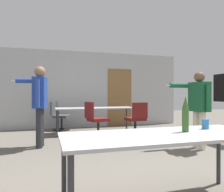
{
  "coord_description": "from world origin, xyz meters",
  "views": [
    {
      "loc": [
        -1.42,
        -1.5,
        1.13
      ],
      "look_at": [
        -0.19,
        2.62,
        1.1
      ],
      "focal_mm": 35.0,
      "sensor_mm": 36.0,
      "label": 1
    }
  ],
  "objects_px": {
    "person_far_watching": "(39,98)",
    "drink_cup": "(205,124)",
    "person_right_polo": "(199,103)",
    "office_chair_side_rolled": "(59,117)",
    "beer_bottle": "(185,115)",
    "office_chair_near_pushed": "(137,120)",
    "office_chair_far_left": "(96,121)"
  },
  "relations": [
    {
      "from": "person_far_watching",
      "to": "drink_cup",
      "type": "distance_m",
      "value": 3.43
    },
    {
      "from": "person_right_polo",
      "to": "office_chair_side_rolled",
      "type": "relative_size",
      "value": 1.78
    },
    {
      "from": "person_far_watching",
      "to": "beer_bottle",
      "type": "distance_m",
      "value": 3.34
    },
    {
      "from": "drink_cup",
      "to": "beer_bottle",
      "type": "bearing_deg",
      "value": -163.5
    },
    {
      "from": "person_right_polo",
      "to": "drink_cup",
      "type": "xyz_separation_m",
      "value": [
        -1.31,
        -1.77,
        -0.17
      ]
    },
    {
      "from": "office_chair_near_pushed",
      "to": "drink_cup",
      "type": "height_order",
      "value": "office_chair_near_pushed"
    },
    {
      "from": "person_right_polo",
      "to": "person_far_watching",
      "type": "xyz_separation_m",
      "value": [
        -3.19,
        1.09,
        0.08
      ]
    },
    {
      "from": "person_far_watching",
      "to": "office_chair_side_rolled",
      "type": "distance_m",
      "value": 2.32
    },
    {
      "from": "office_chair_side_rolled",
      "to": "drink_cup",
      "type": "height_order",
      "value": "office_chair_side_rolled"
    },
    {
      "from": "person_right_polo",
      "to": "office_chair_side_rolled",
      "type": "distance_m",
      "value": 4.24
    },
    {
      "from": "office_chair_far_left",
      "to": "drink_cup",
      "type": "distance_m",
      "value": 3.48
    },
    {
      "from": "beer_bottle",
      "to": "drink_cup",
      "type": "bearing_deg",
      "value": 16.5
    },
    {
      "from": "office_chair_near_pushed",
      "to": "beer_bottle",
      "type": "relative_size",
      "value": 2.42
    },
    {
      "from": "person_far_watching",
      "to": "office_chair_near_pushed",
      "type": "bearing_deg",
      "value": -68.55
    },
    {
      "from": "office_chair_far_left",
      "to": "office_chair_side_rolled",
      "type": "height_order",
      "value": "office_chair_far_left"
    },
    {
      "from": "office_chair_near_pushed",
      "to": "drink_cup",
      "type": "distance_m",
      "value": 3.49
    },
    {
      "from": "office_chair_far_left",
      "to": "drink_cup",
      "type": "xyz_separation_m",
      "value": [
        0.53,
        -3.42,
        0.35
      ]
    },
    {
      "from": "office_chair_near_pushed",
      "to": "drink_cup",
      "type": "xyz_separation_m",
      "value": [
        -0.61,
        -3.41,
        0.37
      ]
    },
    {
      "from": "person_right_polo",
      "to": "office_chair_near_pushed",
      "type": "distance_m",
      "value": 1.86
    },
    {
      "from": "person_right_polo",
      "to": "drink_cup",
      "type": "distance_m",
      "value": 2.21
    },
    {
      "from": "person_right_polo",
      "to": "office_chair_side_rolled",
      "type": "xyz_separation_m",
      "value": [
        -2.66,
        3.26,
        -0.55
      ]
    },
    {
      "from": "office_chair_far_left",
      "to": "office_chair_side_rolled",
      "type": "relative_size",
      "value": 1.04
    },
    {
      "from": "office_chair_near_pushed",
      "to": "office_chair_side_rolled",
      "type": "xyz_separation_m",
      "value": [
        -1.96,
        1.61,
        -0.01
      ]
    },
    {
      "from": "office_chair_side_rolled",
      "to": "beer_bottle",
      "type": "relative_size",
      "value": 2.38
    },
    {
      "from": "office_chair_far_left",
      "to": "beer_bottle",
      "type": "height_order",
      "value": "beer_bottle"
    },
    {
      "from": "office_chair_near_pushed",
      "to": "drink_cup",
      "type": "relative_size",
      "value": 8.13
    },
    {
      "from": "person_right_polo",
      "to": "beer_bottle",
      "type": "bearing_deg",
      "value": 137.9
    },
    {
      "from": "drink_cup",
      "to": "office_chair_side_rolled",
      "type": "bearing_deg",
      "value": 105.01
    },
    {
      "from": "office_chair_far_left",
      "to": "office_chair_side_rolled",
      "type": "xyz_separation_m",
      "value": [
        -0.82,
        1.6,
        -0.03
      ]
    },
    {
      "from": "person_right_polo",
      "to": "office_chair_near_pushed",
      "type": "xyz_separation_m",
      "value": [
        -0.7,
        1.64,
        -0.53
      ]
    },
    {
      "from": "office_chair_near_pushed",
      "to": "office_chair_side_rolled",
      "type": "distance_m",
      "value": 2.54
    },
    {
      "from": "office_chair_near_pushed",
      "to": "beer_bottle",
      "type": "distance_m",
      "value": 3.67
    }
  ]
}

